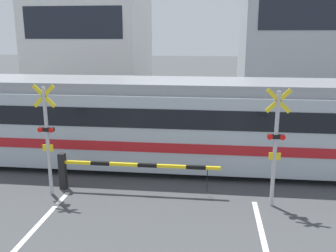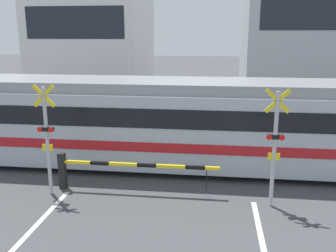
{
  "view_description": "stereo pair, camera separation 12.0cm",
  "coord_description": "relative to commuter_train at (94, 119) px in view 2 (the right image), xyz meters",
  "views": [
    {
      "loc": [
        1.51,
        -1.94,
        4.76
      ],
      "look_at": [
        0.0,
        10.7,
        1.6
      ],
      "focal_mm": 40.0,
      "sensor_mm": 36.0,
      "label": 1
    },
    {
      "loc": [
        1.63,
        -1.92,
        4.76
      ],
      "look_at": [
        0.0,
        10.7,
        1.6
      ],
      "focal_mm": 40.0,
      "sensor_mm": 36.0,
      "label": 2
    }
  ],
  "objects": [
    {
      "name": "commuter_train",
      "position": [
        0.0,
        0.0,
        0.0
      ],
      "size": [
        21.13,
        3.03,
        3.16
      ],
      "color": "#ADB7C1",
      "rests_on": "ground_plane"
    },
    {
      "name": "crossing_signal_right",
      "position": [
        6.1,
        -2.99,
        0.16
      ],
      "size": [
        0.68,
        0.15,
        3.36
      ],
      "color": "#B2B2B7",
      "rests_on": "ground_plane"
    },
    {
      "name": "crossing_barrier_far",
      "position": [
        4.47,
        3.32,
        -0.95
      ],
      "size": [
        4.99,
        0.2,
        1.15
      ],
      "color": "black",
      "rests_on": "ground_plane"
    },
    {
      "name": "building_right_of_street",
      "position": [
        10.11,
        13.59,
        3.79
      ],
      "size": [
        7.73,
        7.35,
        10.96
      ],
      "color": "#B2B7BC",
      "rests_on": "ground_plane"
    },
    {
      "name": "rail_track_near",
      "position": [
        2.83,
        -0.72,
        -1.65
      ],
      "size": [
        50.0,
        0.1,
        0.08
      ],
      "color": "#5B564C",
      "rests_on": "ground_plane"
    },
    {
      "name": "crossing_barrier_near",
      "position": [
        1.19,
        -2.53,
        -0.95
      ],
      "size": [
        4.99,
        0.2,
        1.15
      ],
      "color": "black",
      "rests_on": "ground_plane"
    },
    {
      "name": "pedestrian",
      "position": [
        1.63,
        7.15,
        -0.66
      ],
      "size": [
        0.38,
        0.23,
        1.78
      ],
      "color": "brown",
      "rests_on": "ground_plane"
    },
    {
      "name": "crossing_signal_left",
      "position": [
        -0.43,
        -2.99,
        0.16
      ],
      "size": [
        0.68,
        0.15,
        3.36
      ],
      "color": "#B2B2B7",
      "rests_on": "ground_plane"
    },
    {
      "name": "rail_track_far",
      "position": [
        2.83,
        0.72,
        -1.65
      ],
      "size": [
        50.0,
        0.1,
        0.08
      ],
      "color": "#5B564C",
      "rests_on": "ground_plane"
    },
    {
      "name": "building_left_of_street",
      "position": [
        -4.34,
        13.59,
        3.22
      ],
      "size": [
        7.5,
        7.35,
        9.83
      ],
      "color": "white",
      "rests_on": "ground_plane"
    }
  ]
}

